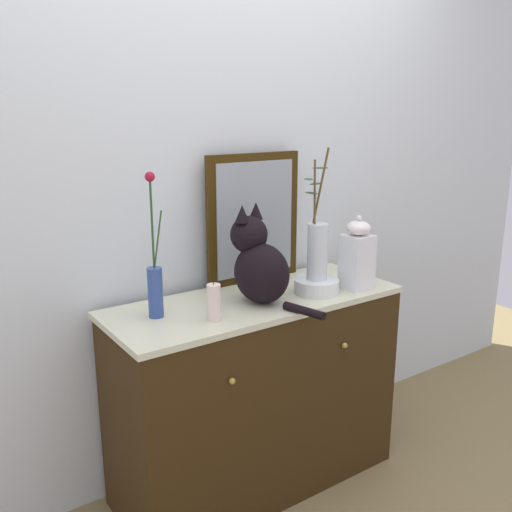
# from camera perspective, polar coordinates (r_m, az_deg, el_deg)

# --- Properties ---
(ground_plane) EXTENTS (6.00, 6.00, 0.00)m
(ground_plane) POSITION_cam_1_polar(r_m,az_deg,el_deg) (2.72, -0.00, -21.60)
(ground_plane) COLOR olive
(wall_back) EXTENTS (4.40, 0.08, 2.60)m
(wall_back) POSITION_cam_1_polar(r_m,az_deg,el_deg) (2.48, -4.16, 7.40)
(wall_back) COLOR silver
(wall_back) RESTS_ON ground_plane
(sideboard) EXTENTS (1.24, 0.49, 0.86)m
(sideboard) POSITION_cam_1_polar(r_m,az_deg,el_deg) (2.49, 0.00, -13.64)
(sideboard) COLOR #33210D
(sideboard) RESTS_ON ground_plane
(mirror_leaning) EXTENTS (0.47, 0.03, 0.57)m
(mirror_leaning) POSITION_cam_1_polar(r_m,az_deg,el_deg) (2.50, -0.22, 3.82)
(mirror_leaning) COLOR #322107
(mirror_leaning) RESTS_ON sideboard
(cat_sitting) EXTENTS (0.24, 0.44, 0.39)m
(cat_sitting) POSITION_cam_1_polar(r_m,az_deg,el_deg) (2.24, 0.28, -0.73)
(cat_sitting) COLOR black
(cat_sitting) RESTS_ON sideboard
(vase_slim_green) EXTENTS (0.07, 0.06, 0.54)m
(vase_slim_green) POSITION_cam_1_polar(r_m,az_deg,el_deg) (2.11, -10.16, -2.62)
(vase_slim_green) COLOR #2E488C
(vase_slim_green) RESTS_ON sideboard
(bowl_porcelain) EXTENTS (0.19, 0.19, 0.06)m
(bowl_porcelain) POSITION_cam_1_polar(r_m,az_deg,el_deg) (2.40, 6.12, -3.01)
(bowl_porcelain) COLOR white
(bowl_porcelain) RESTS_ON sideboard
(vase_glass_clear) EXTENTS (0.15, 0.13, 0.55)m
(vase_glass_clear) POSITION_cam_1_polar(r_m,az_deg,el_deg) (2.35, 6.20, 0.82)
(vase_glass_clear) COLOR silver
(vase_glass_clear) RESTS_ON bowl_porcelain
(jar_lidded_porcelain) EXTENTS (0.11, 0.11, 0.32)m
(jar_lidded_porcelain) POSITION_cam_1_polar(r_m,az_deg,el_deg) (2.45, 10.18, 0.02)
(jar_lidded_porcelain) COLOR white
(jar_lidded_porcelain) RESTS_ON sideboard
(candle_pillar) EXTENTS (0.05, 0.05, 0.15)m
(candle_pillar) POSITION_cam_1_polar(r_m,az_deg,el_deg) (2.07, -4.28, -4.71)
(candle_pillar) COLOR beige
(candle_pillar) RESTS_ON sideboard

